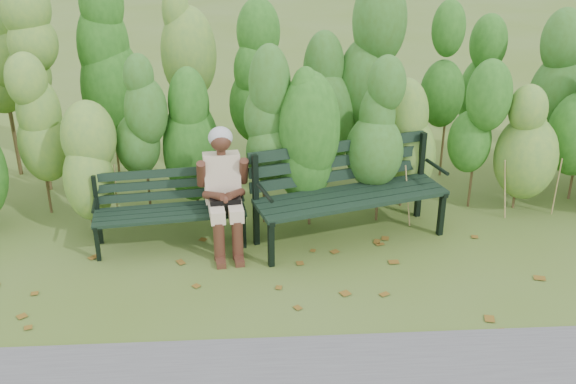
{
  "coord_description": "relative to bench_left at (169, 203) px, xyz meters",
  "views": [
    {
      "loc": [
        -0.36,
        -5.53,
        3.44
      ],
      "look_at": [
        0.0,
        0.35,
        0.75
      ],
      "focal_mm": 42.0,
      "sensor_mm": 36.0,
      "label": 1
    }
  ],
  "objects": [
    {
      "name": "leaf_litter",
      "position": [
        0.89,
        -0.96,
        -0.45
      ],
      "size": [
        5.89,
        2.28,
        0.01
      ],
      "color": "brown",
      "rests_on": "ground"
    },
    {
      "name": "bench_left",
      "position": [
        0.0,
        0.0,
        0.0
      ],
      "size": [
        1.59,
        0.68,
        0.77
      ],
      "color": "black",
      "rests_on": "ground"
    },
    {
      "name": "seated_woman",
      "position": [
        0.57,
        -0.1,
        0.24
      ],
      "size": [
        0.54,
        0.8,
        1.26
      ],
      "color": "tan",
      "rests_on": "ground"
    },
    {
      "name": "hedge_band",
      "position": [
        1.2,
        1.06,
        0.8
      ],
      "size": [
        11.04,
        1.67,
        2.42
      ],
      "color": "#47381E",
      "rests_on": "ground"
    },
    {
      "name": "bench_right",
      "position": [
        1.85,
        0.04,
        0.14
      ],
      "size": [
        2.11,
        1.2,
        1.0
      ],
      "color": "black",
      "rests_on": "ground"
    },
    {
      "name": "ground",
      "position": [
        1.2,
        -0.8,
        -0.45
      ],
      "size": [
        80.0,
        80.0,
        0.0
      ],
      "primitive_type": "plane",
      "color": "#435D1A"
    }
  ]
}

